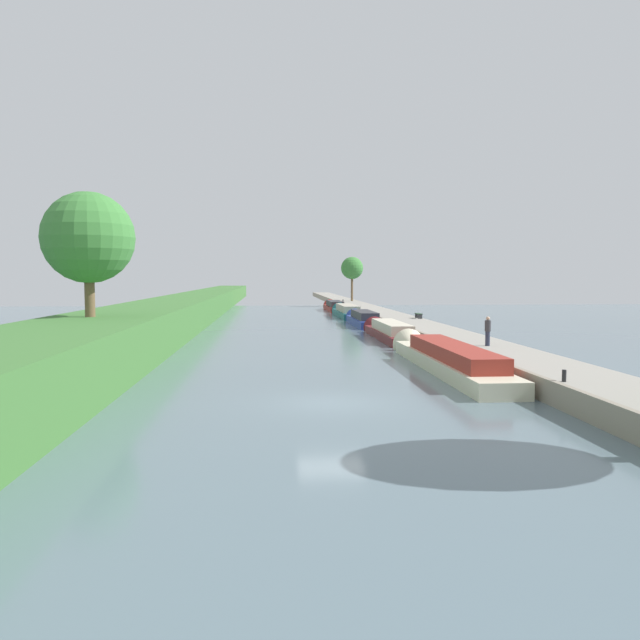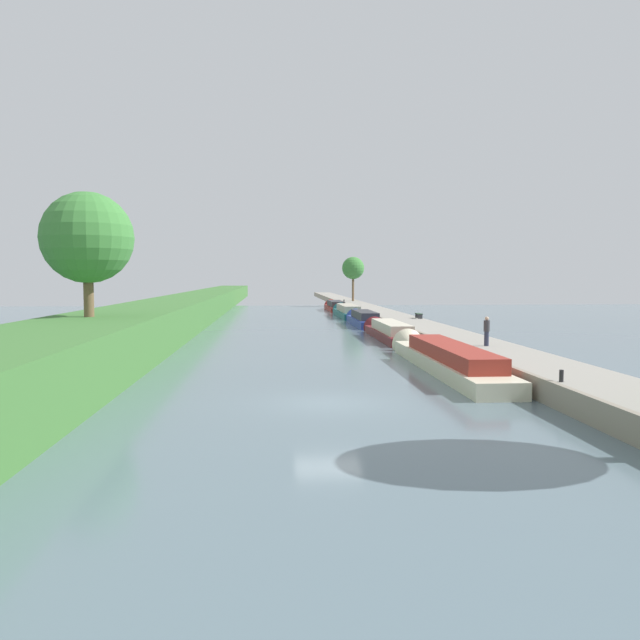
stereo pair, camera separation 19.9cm
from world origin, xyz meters
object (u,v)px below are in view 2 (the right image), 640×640
Objects in this scene: narrowboat_blue at (363,319)px; narrowboat_red at (335,306)px; mooring_bollard_far at (344,301)px; narrowboat_cream at (442,357)px; park_bench at (419,315)px; mooring_bollard_near at (561,376)px; narrowboat_teal at (347,312)px; narrowboat_maroon at (388,331)px; person_walking at (487,330)px.

narrowboat_red is at bearing 90.21° from narrowboat_blue.
narrowboat_blue is 32.30m from mooring_bollard_far.
park_bench is at bearing 79.32° from narrowboat_cream.
narrowboat_red is 8.19× the size of park_bench.
mooring_bollard_far is (0.00, 70.91, 0.00)m from mooring_bollard_near.
narrowboat_teal is 19.07m from mooring_bollard_far.
park_bench is (4.83, 25.64, 0.64)m from narrowboat_cream.
mooring_bollard_far is at bearing 88.22° from narrowboat_cream.
narrowboat_maroon is 14.02m from person_walking.
narrowboat_teal is at bearing -95.59° from mooring_bollard_far.
mooring_bollard_near is at bearing -90.00° from mooring_bollard_far.
narrowboat_teal is at bearing 90.13° from narrowboat_blue.
narrowboat_cream is 37.78× the size of mooring_bollard_near.
mooring_bollard_near is at bearing -87.95° from narrowboat_teal.
narrowboat_blue is at bearing 142.08° from park_bench.
narrowboat_red reaches higher than mooring_bollard_far.
narrowboat_cream is 61.61m from mooring_bollard_far.
narrowboat_maroon is at bearing -89.76° from narrowboat_red.
mooring_bollard_far is 36.06m from park_bench.
mooring_bollard_near is at bearing -88.32° from narrowboat_red.
narrowboat_red is 7.40× the size of person_walking.
narrowboat_teal is 51.98m from mooring_bollard_near.
mooring_bollard_far is (1.91, 61.58, 0.51)m from narrowboat_cream.
narrowboat_blue is 38.72m from mooring_bollard_near.
park_bench is at bearing -37.92° from narrowboat_blue.
narrowboat_maroon reaches higher than mooring_bollard_far.
narrowboat_cream is 29.34m from narrowboat_blue.
narrowboat_teal reaches higher than narrowboat_blue.
narrowboat_cream is at bearing -100.68° from park_bench.
mooring_bollard_far is at bearing 94.65° from park_bench.
mooring_bollard_far is at bearing 90.00° from mooring_bollard_near.
narrowboat_maroon is 26.41m from narrowboat_teal.
mooring_bollard_near is (-1.33, -11.91, -0.65)m from person_walking.
narrowboat_cream is 56.35m from narrowboat_red.
narrowboat_blue reaches higher than narrowboat_red.
person_walking is (3.18, -40.04, 1.16)m from narrowboat_teal.
narrowboat_cream reaches higher than narrowboat_maroon.
mooring_bollard_near and mooring_bollard_far have the same top height.
narrowboat_red is 27.30× the size of mooring_bollard_far.
narrowboat_cream is 11.33× the size of park_bench.
narrowboat_cream is 9.54m from mooring_bollard_near.
person_walking reaches higher than narrowboat_cream.
narrowboat_maroon is 25.60m from mooring_bollard_near.
narrowboat_red reaches higher than park_bench.
person_walking is (3.15, -26.76, 1.17)m from narrowboat_blue.
mooring_bollard_near is 70.91m from mooring_bollard_far.
narrowboat_teal is at bearing -89.72° from narrowboat_red.
person_walking reaches higher than narrowboat_blue.
narrowboat_red is (-0.07, 13.74, -0.04)m from narrowboat_teal.
person_walking reaches higher than narrowboat_teal.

